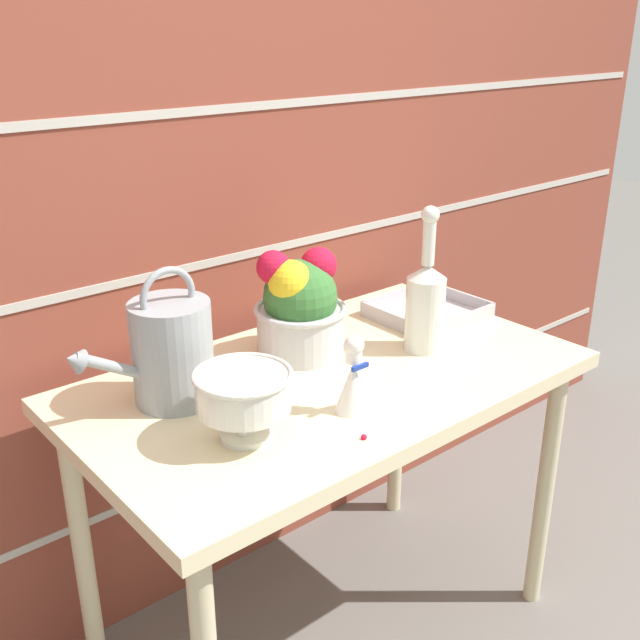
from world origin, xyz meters
name	(u,v)px	position (x,y,z in m)	size (l,w,h in m)	color
ground_plane	(328,631)	(0.00, 0.00, 0.00)	(12.00, 12.00, 0.00)	slate
brick_wall	(218,184)	(0.00, 0.42, 1.10)	(3.60, 0.08, 2.20)	brown
patio_table	(329,406)	(0.00, 0.00, 0.66)	(1.13, 0.65, 0.74)	beige
watering_can	(171,351)	(-0.32, 0.12, 0.85)	(0.31, 0.16, 0.29)	#93999E
crystal_pedestal_bowl	(243,393)	(-0.30, -0.10, 0.84)	(0.19, 0.19, 0.14)	silver
flower_planter	(300,306)	(0.02, 0.13, 0.86)	(0.22, 0.22, 0.26)	#BCBCC1
glass_decanter	(426,301)	(0.26, -0.04, 0.86)	(0.09, 0.09, 0.35)	silver
figurine_vase	(353,381)	(-0.07, -0.16, 0.81)	(0.07, 0.07, 0.16)	white
wire_tray	(427,313)	(0.43, 0.10, 0.75)	(0.27, 0.24, 0.04)	#B7B7BC
fallen_petal	(364,437)	(-0.13, -0.25, 0.74)	(0.01, 0.01, 0.01)	red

